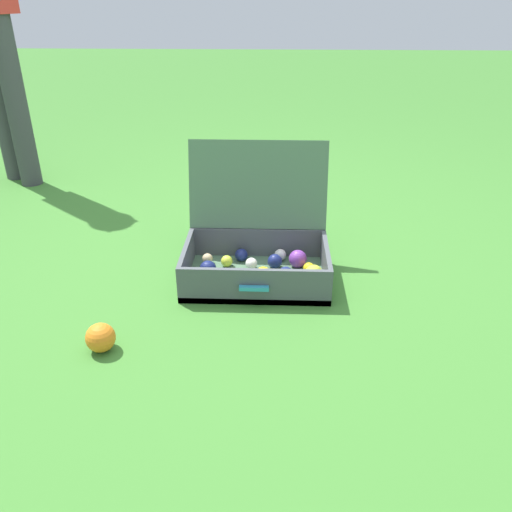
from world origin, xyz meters
TOP-DOWN VIEW (x-y plane):
  - ground_plane at (0.00, 0.00)m, footprint 16.00×16.00m
  - open_suitcase at (0.07, 0.01)m, footprint 0.58×0.49m
  - stray_ball_on_grass at (-0.42, -0.52)m, footprint 0.10×0.10m

SIDE VIEW (x-z plane):
  - ground_plane at x=0.00m, z-range 0.00..0.00m
  - stray_ball_on_grass at x=-0.42m, z-range 0.00..0.10m
  - open_suitcase at x=0.07m, z-range -0.14..0.37m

